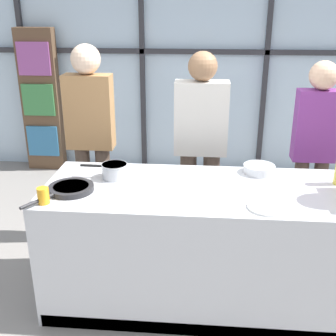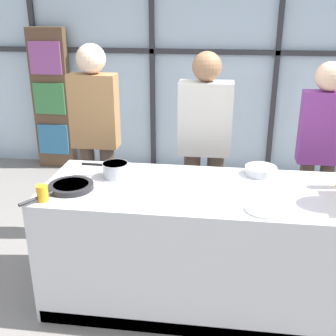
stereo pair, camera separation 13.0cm
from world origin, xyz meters
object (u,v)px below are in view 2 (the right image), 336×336
(frying_pan, at_px, (70,187))
(white_plate, at_px, (265,209))
(spectator_center_right, at_px, (320,146))
(saucepan, at_px, (115,170))
(juice_glass_near, at_px, (42,193))
(spectator_far_left, at_px, (96,130))
(mixing_bowl, at_px, (261,170))
(spectator_center_left, at_px, (205,140))

(frying_pan, relative_size, white_plate, 2.06)
(spectator_center_right, distance_m, saucepan, 1.74)
(white_plate, distance_m, juice_glass_near, 1.41)
(spectator_center_right, height_order, saucepan, spectator_center_right)
(spectator_center_right, bearing_deg, juice_glass_near, 30.83)
(spectator_far_left, relative_size, juice_glass_near, 16.69)
(saucepan, relative_size, juice_glass_near, 3.22)
(spectator_far_left, bearing_deg, white_plate, 141.55)
(spectator_center_right, relative_size, frying_pan, 3.35)
(frying_pan, bearing_deg, mixing_bowl, 18.71)
(spectator_far_left, bearing_deg, spectator_center_right, -180.00)
(spectator_far_left, height_order, white_plate, spectator_far_left)
(spectator_center_left, bearing_deg, frying_pan, 48.09)
(spectator_far_left, height_order, mixing_bowl, spectator_far_left)
(frying_pan, height_order, white_plate, frying_pan)
(frying_pan, relative_size, mixing_bowl, 2.12)
(frying_pan, distance_m, white_plate, 1.30)
(spectator_center_left, height_order, white_plate, spectator_center_left)
(spectator_center_left, distance_m, juice_glass_near, 1.52)
(spectator_far_left, bearing_deg, saucepan, 116.52)
(spectator_center_right, bearing_deg, saucepan, 24.10)
(spectator_center_left, xyz_separation_m, saucepan, (-0.62, -0.71, -0.02))
(spectator_center_right, distance_m, juice_glass_near, 2.27)
(spectator_far_left, relative_size, spectator_center_left, 1.03)
(spectator_far_left, distance_m, spectator_center_right, 1.94)
(white_plate, bearing_deg, juice_glass_near, -177.88)
(saucepan, bearing_deg, spectator_center_right, 24.10)
(saucepan, xyz_separation_m, juice_glass_near, (-0.36, -0.45, -0.00))
(spectator_center_left, relative_size, mixing_bowl, 7.38)
(spectator_center_right, xyz_separation_m, mixing_bowl, (-0.52, -0.52, -0.04))
(spectator_far_left, distance_m, juice_glass_near, 1.17)
(spectator_center_right, xyz_separation_m, saucepan, (-1.59, -0.71, -0.02))
(white_plate, bearing_deg, spectator_center_left, 111.11)
(saucepan, bearing_deg, mixing_bowl, 10.05)
(white_plate, height_order, juice_glass_near, juice_glass_near)
(white_plate, bearing_deg, saucepan, 159.00)
(white_plate, bearing_deg, spectator_center_right, 64.02)
(juice_glass_near, bearing_deg, frying_pan, 60.57)
(mixing_bowl, bearing_deg, juice_glass_near, -155.76)
(spectator_center_right, bearing_deg, frying_pan, 27.74)
(spectator_center_right, relative_size, mixing_bowl, 7.11)
(juice_glass_near, bearing_deg, spectator_far_left, 89.62)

